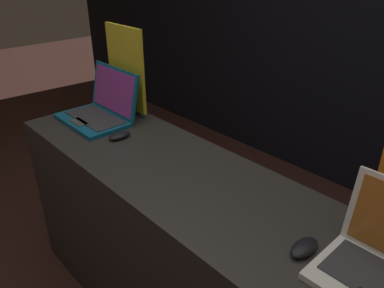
{
  "coord_description": "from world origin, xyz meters",
  "views": [
    {
      "loc": [
        0.92,
        -0.57,
        1.68
      ],
      "look_at": [
        0.0,
        0.28,
        1.04
      ],
      "focal_mm": 35.0,
      "sensor_mm": 36.0,
      "label": 1
    }
  ],
  "objects_px": {
    "laptop_front": "(101,108)",
    "mouse_front": "(119,136)",
    "promo_stand_front": "(126,72)",
    "mouse_back": "(304,248)"
  },
  "relations": [
    {
      "from": "laptop_front",
      "to": "mouse_front",
      "type": "xyz_separation_m",
      "value": [
        0.26,
        -0.06,
        -0.05
      ]
    },
    {
      "from": "promo_stand_front",
      "to": "mouse_back",
      "type": "xyz_separation_m",
      "value": [
        1.28,
        -0.25,
        -0.21
      ]
    },
    {
      "from": "laptop_front",
      "to": "mouse_front",
      "type": "distance_m",
      "value": 0.27
    },
    {
      "from": "laptop_front",
      "to": "mouse_front",
      "type": "height_order",
      "value": "laptop_front"
    },
    {
      "from": "mouse_front",
      "to": "promo_stand_front",
      "type": "xyz_separation_m",
      "value": [
        -0.26,
        0.23,
        0.21
      ]
    },
    {
      "from": "promo_stand_front",
      "to": "mouse_back",
      "type": "relative_size",
      "value": 4.09
    },
    {
      "from": "laptop_front",
      "to": "mouse_back",
      "type": "distance_m",
      "value": 1.28
    },
    {
      "from": "promo_stand_front",
      "to": "mouse_back",
      "type": "bearing_deg",
      "value": -11.28
    },
    {
      "from": "laptop_front",
      "to": "mouse_front",
      "type": "relative_size",
      "value": 3.5
    },
    {
      "from": "laptop_front",
      "to": "mouse_back",
      "type": "relative_size",
      "value": 3.49
    }
  ]
}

